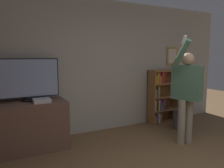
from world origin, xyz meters
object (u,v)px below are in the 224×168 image
at_px(person, 187,89).
at_px(waste_bin, 182,119).
at_px(game_console, 42,101).
at_px(bookshelf, 161,97).
at_px(television, 27,79).

height_order(person, waste_bin, person).
bearing_deg(game_console, bookshelf, 6.94).
bearing_deg(waste_bin, television, 171.75).
height_order(game_console, bookshelf, bookshelf).
distance_m(bookshelf, person, 1.31).
xyz_separation_m(television, bookshelf, (2.93, 0.12, -0.57)).
distance_m(game_console, bookshelf, 2.78).
bearing_deg(television, game_console, -49.34).
bearing_deg(television, waste_bin, -8.25).
bearing_deg(waste_bin, bookshelf, 101.82).
distance_m(bookshelf, waste_bin, 0.70).
distance_m(television, game_console, 0.44).
height_order(television, person, person).
relative_size(television, person, 0.54).
relative_size(bookshelf, person, 0.66).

